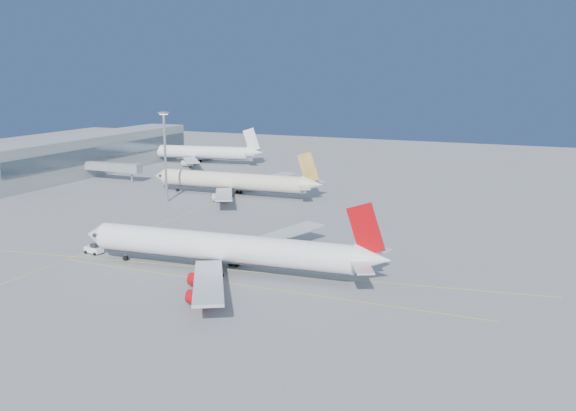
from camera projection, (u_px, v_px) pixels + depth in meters
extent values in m
plane|color=slate|center=(260.00, 263.00, 136.57)|extent=(500.00, 500.00, 0.00)
cube|color=gray|center=(91.00, 154.00, 255.40)|extent=(18.00, 110.00, 15.00)
cube|color=#3F4C59|center=(109.00, 151.00, 251.58)|extent=(0.40, 107.80, 5.00)
cube|color=gray|center=(111.00, 167.00, 236.55)|extent=(22.00, 3.00, 3.00)
cylinder|color=gray|center=(132.00, 175.00, 233.66)|extent=(0.70, 0.70, 5.20)
cube|color=gray|center=(136.00, 169.00, 232.35)|extent=(3.20, 3.60, 3.40)
cube|color=#D8BA0C|center=(252.00, 286.00, 122.05)|extent=(90.00, 0.18, 0.02)
cube|color=#D8BA0C|center=(248.00, 271.00, 131.16)|extent=(118.86, 16.88, 0.02)
cube|color=#D8BA0C|center=(177.00, 217.00, 178.83)|extent=(0.18, 140.00, 0.02)
cylinder|color=white|center=(221.00, 247.00, 130.05)|extent=(55.80, 9.34, 5.75)
cone|color=white|center=(96.00, 235.00, 139.70)|extent=(4.83, 6.03, 5.75)
cone|color=white|center=(373.00, 259.00, 119.86)|extent=(7.28, 5.90, 5.47)
cube|color=black|center=(103.00, 233.00, 138.97)|extent=(1.94, 5.56, 0.69)
cube|color=#B7B7BC|center=(208.00, 281.00, 113.89)|extent=(18.69, 27.52, 0.55)
cube|color=#B7B7BC|center=(272.00, 237.00, 143.64)|extent=(15.64, 28.55, 0.55)
cube|color=#A8070B|center=(366.00, 229.00, 119.19)|extent=(7.64, 0.94, 10.49)
cylinder|color=gray|center=(125.00, 253.00, 138.11)|extent=(0.24, 0.24, 2.28)
cylinder|color=black|center=(126.00, 258.00, 138.35)|extent=(1.13, 0.76, 1.09)
cylinder|color=gray|center=(217.00, 270.00, 126.70)|extent=(0.32, 0.32, 2.28)
cylinder|color=black|center=(217.00, 275.00, 126.94)|extent=(1.15, 0.96, 1.09)
cylinder|color=gray|center=(234.00, 258.00, 134.21)|extent=(0.32, 0.32, 2.28)
cylinder|color=black|center=(234.00, 264.00, 134.45)|extent=(1.15, 0.96, 1.09)
cylinder|color=#A8070B|center=(202.00, 280.00, 120.35)|extent=(4.91, 2.78, 2.48)
cylinder|color=#A8070B|center=(201.00, 298.00, 111.02)|extent=(4.91, 2.78, 2.48)
cylinder|color=#A8070B|center=(247.00, 250.00, 140.54)|extent=(4.91, 2.78, 2.48)
cylinder|color=#A8070B|center=(278.00, 242.00, 147.15)|extent=(4.91, 2.78, 2.48)
cylinder|color=beige|center=(231.00, 181.00, 209.04)|extent=(49.43, 7.44, 5.40)
cone|color=beige|center=(160.00, 176.00, 218.21)|extent=(4.48, 5.57, 5.40)
cone|color=beige|center=(312.00, 184.00, 199.33)|extent=(6.84, 5.40, 5.13)
cube|color=black|center=(165.00, 175.00, 217.47)|extent=(1.73, 5.19, 0.66)
cube|color=#B7B7BC|center=(224.00, 194.00, 194.15)|extent=(16.90, 25.65, 0.52)
cube|color=#B7B7BC|center=(262.00, 179.00, 221.40)|extent=(15.09, 26.25, 0.52)
cube|color=tan|center=(308.00, 167.00, 198.72)|extent=(7.29, 0.73, 10.02)
cylinder|color=gray|center=(177.00, 187.00, 216.65)|extent=(0.23, 0.23, 2.18)
cylinder|color=black|center=(178.00, 190.00, 216.88)|extent=(1.07, 0.71, 1.04)
cylinder|color=gray|center=(229.00, 193.00, 205.88)|extent=(0.30, 0.30, 2.18)
cylinder|color=black|center=(229.00, 196.00, 206.11)|extent=(1.08, 0.89, 1.04)
cylinder|color=gray|center=(239.00, 189.00, 212.91)|extent=(0.30, 0.30, 2.18)
cylinder|color=black|center=(239.00, 192.00, 213.13)|extent=(1.08, 0.89, 1.04)
cylinder|color=#B7B7BC|center=(220.00, 198.00, 197.88)|extent=(4.64, 2.55, 2.37)
cylinder|color=#B7B7BC|center=(252.00, 185.00, 220.28)|extent=(4.64, 2.55, 2.37)
cylinder|color=white|center=(194.00, 152.00, 281.11)|extent=(49.09, 13.63, 5.47)
cone|color=white|center=(138.00, 150.00, 287.06)|extent=(5.26, 6.14, 5.47)
cone|color=white|center=(255.00, 152.00, 274.75)|extent=(7.62, 6.28, 5.20)
cube|color=black|center=(142.00, 149.00, 286.52)|extent=(2.42, 5.39, 0.68)
cube|color=#B7B7BC|center=(191.00, 160.00, 266.29)|extent=(19.49, 24.37, 0.54)
cube|color=#B7B7BC|center=(215.00, 151.00, 294.55)|extent=(12.24, 26.74, 0.54)
cube|color=silver|center=(251.00, 140.00, 273.95)|extent=(7.48, 1.70, 10.34)
cylinder|color=gray|center=(152.00, 158.00, 286.29)|extent=(0.23, 0.23, 2.25)
cylinder|color=black|center=(152.00, 160.00, 286.52)|extent=(1.18, 0.86, 1.08)
cylinder|color=gray|center=(193.00, 161.00, 277.86)|extent=(0.31, 0.31, 2.25)
cylinder|color=black|center=(193.00, 163.00, 278.09)|extent=(1.21, 1.05, 1.08)
cylinder|color=gray|center=(199.00, 158.00, 285.30)|extent=(0.31, 0.31, 2.25)
cylinder|color=black|center=(199.00, 161.00, 285.54)|extent=(1.21, 1.05, 1.08)
cylinder|color=#B7B7BC|center=(187.00, 163.00, 269.80)|extent=(5.04, 3.20, 2.44)
cylinder|color=#B7B7BC|center=(207.00, 156.00, 293.03)|extent=(5.04, 3.20, 2.44)
cube|color=white|center=(94.00, 249.00, 143.69)|extent=(4.46, 2.71, 1.26)
cube|color=black|center=(96.00, 246.00, 143.17)|extent=(1.93, 2.01, 0.94)
cylinder|color=black|center=(86.00, 252.00, 143.65)|extent=(0.78, 0.47, 0.73)
cylinder|color=black|center=(93.00, 250.00, 145.47)|extent=(0.78, 0.47, 0.73)
cylinder|color=black|center=(95.00, 254.00, 142.14)|extent=(0.78, 0.47, 0.73)
cylinder|color=black|center=(102.00, 252.00, 143.96)|extent=(0.78, 0.47, 0.73)
cylinder|color=gray|center=(165.00, 158.00, 197.49)|extent=(0.77, 0.77, 27.33)
cube|color=gray|center=(164.00, 113.00, 194.60)|extent=(2.40, 2.40, 0.55)
cube|color=white|center=(164.00, 114.00, 194.69)|extent=(1.75, 1.75, 0.27)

